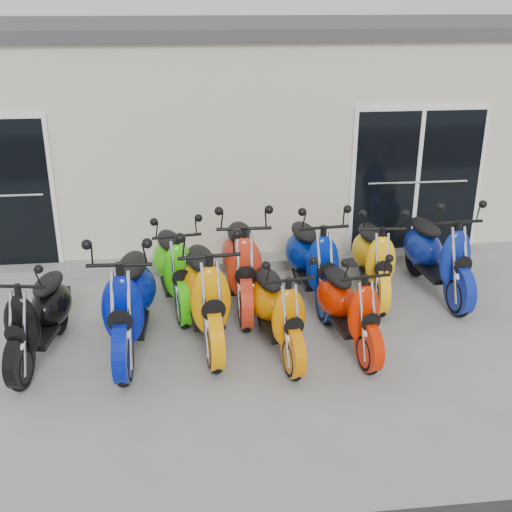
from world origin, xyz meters
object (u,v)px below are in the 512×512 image
object	(u,v)px
scooter_front_red	(349,295)
scooter_back_blue	(312,249)
scooter_back_extra	(438,243)
scooter_back_yellow	(374,248)
scooter_front_black	(37,305)
scooter_back_red	(242,251)
scooter_front_orange_a	(205,279)
scooter_front_blue	(129,288)
scooter_back_green	(173,256)
scooter_front_orange_b	(277,299)

from	to	relation	value
scooter_front_red	scooter_back_blue	size ratio (longest dim) A/B	0.88
scooter_back_extra	scooter_back_yellow	bearing A→B (deg)	170.71
scooter_front_red	scooter_back_extra	xyz separation A→B (m)	(1.52, 1.24, 0.09)
scooter_front_black	scooter_back_red	bearing A→B (deg)	33.54
scooter_back_blue	scooter_back_red	bearing A→B (deg)	178.19
scooter_front_black	scooter_front_orange_a	xyz separation A→B (m)	(1.84, 0.22, 0.11)
scooter_front_blue	scooter_front_red	xyz separation A→B (m)	(2.46, -0.21, -0.13)
scooter_front_blue	scooter_back_extra	bearing A→B (deg)	17.56
scooter_back_red	scooter_back_yellow	bearing A→B (deg)	5.25
scooter_front_red	scooter_back_red	bearing A→B (deg)	124.65
scooter_front_red	scooter_back_red	xyz separation A→B (m)	(-1.10, 1.20, 0.12)
scooter_back_green	scooter_back_blue	world-z (taller)	scooter_back_blue
scooter_front_orange_b	scooter_back_extra	size ratio (longest dim) A/B	0.90
scooter_front_black	scooter_front_red	world-z (taller)	scooter_front_black
scooter_front_black	scooter_back_blue	distance (m)	3.45
scooter_front_orange_a	scooter_back_green	bearing A→B (deg)	106.04
scooter_back_green	scooter_back_yellow	world-z (taller)	scooter_back_green
scooter_front_blue	scooter_back_yellow	distance (m)	3.32
scooter_front_black	scooter_back_yellow	distance (m)	4.29
scooter_front_orange_b	scooter_back_red	bearing A→B (deg)	95.39
scooter_front_orange_b	scooter_front_red	bearing A→B (deg)	-6.84
scooter_back_yellow	scooter_back_red	bearing A→B (deg)	-170.40
scooter_back_green	scooter_back_red	distance (m)	0.88
scooter_front_blue	scooter_back_blue	world-z (taller)	scooter_front_blue
scooter_back_green	scooter_front_blue	bearing A→B (deg)	-122.88
scooter_front_orange_a	scooter_front_orange_b	xyz separation A→B (m)	(0.79, -0.36, -0.12)
scooter_front_orange_a	scooter_back_extra	world-z (taller)	scooter_front_orange_a
scooter_front_orange_b	scooter_back_blue	distance (m)	1.41
scooter_back_green	scooter_back_yellow	size ratio (longest dim) A/B	1.02
scooter_front_orange_a	scooter_front_orange_b	distance (m)	0.87
scooter_back_red	scooter_back_yellow	xyz separation A→B (m)	(1.78, 0.11, -0.08)
scooter_front_blue	scooter_back_blue	size ratio (longest dim) A/B	1.06
scooter_back_red	scooter_back_blue	size ratio (longest dim) A/B	1.04
scooter_front_blue	scooter_back_yellow	bearing A→B (deg)	22.46
scooter_back_blue	scooter_back_yellow	size ratio (longest dim) A/B	1.08
scooter_back_green	scooter_back_yellow	xyz separation A→B (m)	(2.65, 0.02, -0.01)
scooter_front_black	scooter_back_extra	distance (m)	5.09
scooter_front_blue	scooter_front_orange_b	bearing A→B (deg)	-4.62
scooter_front_orange_a	scooter_front_red	world-z (taller)	scooter_front_orange_a
scooter_front_black	scooter_front_orange_a	bearing A→B (deg)	15.66
scooter_front_orange_a	scooter_back_red	world-z (taller)	scooter_front_orange_a
scooter_front_orange_b	scooter_back_extra	bearing A→B (deg)	20.32
scooter_back_yellow	scooter_front_orange_b	bearing A→B (deg)	-132.49
scooter_back_red	scooter_front_blue	bearing A→B (deg)	-142.24
scooter_front_orange_a	scooter_back_yellow	distance (m)	2.48
scooter_front_orange_b	scooter_back_green	bearing A→B (deg)	123.60
scooter_back_green	scooter_back_extra	xyz separation A→B (m)	(3.50, -0.05, 0.04)
scooter_front_orange_b	scooter_front_red	world-z (taller)	scooter_front_orange_b
scooter_front_orange_a	scooter_front_red	bearing A→B (deg)	-16.92
scooter_front_black	scooter_back_extra	xyz separation A→B (m)	(4.97, 1.11, 0.07)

